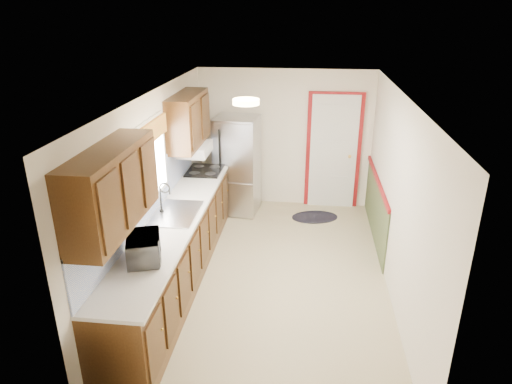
# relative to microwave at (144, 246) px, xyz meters

# --- Properties ---
(room_shell) EXTENTS (3.20, 5.20, 2.52)m
(room_shell) POSITION_rel_microwave_xyz_m (1.20, 1.33, 0.10)
(room_shell) COLOR tan
(room_shell) RESTS_ON ground
(kitchen_run) EXTENTS (0.63, 4.00, 2.20)m
(kitchen_run) POSITION_rel_microwave_xyz_m (-0.04, 1.04, -0.29)
(kitchen_run) COLOR #3B210D
(kitchen_run) RESTS_ON ground
(back_wall_trim) EXTENTS (1.12, 2.30, 2.08)m
(back_wall_trim) POSITION_rel_microwave_xyz_m (2.19, 3.54, -0.21)
(back_wall_trim) COLOR maroon
(back_wall_trim) RESTS_ON ground
(ceiling_fixture) EXTENTS (0.30, 0.30, 0.06)m
(ceiling_fixture) POSITION_rel_microwave_xyz_m (0.90, 1.13, 1.26)
(ceiling_fixture) COLOR #FFD88C
(ceiling_fixture) RESTS_ON room_shell
(microwave) EXTENTS (0.40, 0.54, 0.32)m
(microwave) POSITION_rel_microwave_xyz_m (0.00, 0.00, 0.00)
(microwave) COLOR white
(microwave) RESTS_ON kitchen_run
(refrigerator) EXTENTS (0.76, 0.73, 1.67)m
(refrigerator) POSITION_rel_microwave_xyz_m (0.43, 3.38, -0.27)
(refrigerator) COLOR #B7B7BC
(refrigerator) RESTS_ON ground
(rug) EXTENTS (0.88, 0.67, 0.01)m
(rug) POSITION_rel_microwave_xyz_m (1.78, 3.23, -1.10)
(rug) COLOR black
(rug) RESTS_ON ground
(cooktop) EXTENTS (0.53, 0.64, 0.02)m
(cooktop) POSITION_rel_microwave_xyz_m (0.01, 2.73, -0.15)
(cooktop) COLOR black
(cooktop) RESTS_ON kitchen_run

